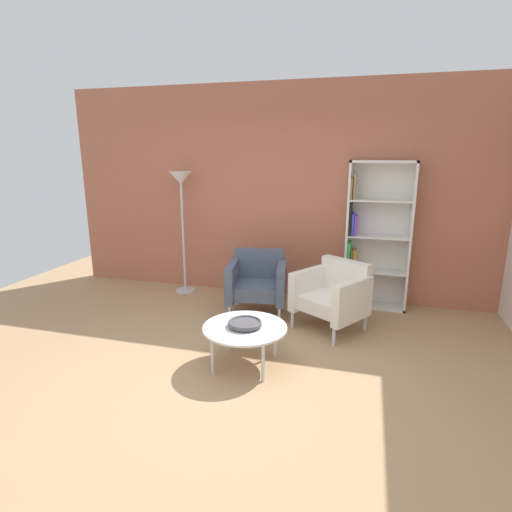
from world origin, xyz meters
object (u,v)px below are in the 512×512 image
(bookshelf_tall, at_px, (373,237))
(floor_lamp_torchiere, at_px, (181,193))
(decorative_bowl, at_px, (245,323))
(armchair_by_bookshelf, at_px, (257,281))
(armchair_spare_guest, at_px, (333,294))
(coffee_table_low, at_px, (245,329))

(bookshelf_tall, distance_m, floor_lamp_torchiere, 2.67)
(decorative_bowl, distance_m, floor_lamp_torchiere, 2.57)
(decorative_bowl, relative_size, armchair_by_bookshelf, 0.39)
(bookshelf_tall, bearing_deg, armchair_spare_guest, -115.07)
(decorative_bowl, distance_m, armchair_by_bookshelf, 1.36)
(bookshelf_tall, relative_size, floor_lamp_torchiere, 1.09)
(armchair_by_bookshelf, height_order, armchair_spare_guest, same)
(bookshelf_tall, height_order, decorative_bowl, bookshelf_tall)
(bookshelf_tall, relative_size, armchair_spare_guest, 2.02)
(bookshelf_tall, distance_m, coffee_table_low, 2.33)
(bookshelf_tall, xyz_separation_m, floor_lamp_torchiere, (-2.61, -0.12, 0.52))
(coffee_table_low, distance_m, floor_lamp_torchiere, 2.60)
(coffee_table_low, xyz_separation_m, armchair_spare_guest, (0.73, 1.10, 0.04))
(coffee_table_low, relative_size, decorative_bowl, 2.50)
(armchair_by_bookshelf, bearing_deg, armchair_spare_guest, -23.38)
(coffee_table_low, bearing_deg, armchair_by_bookshelf, 100.27)
(armchair_by_bookshelf, relative_size, armchair_spare_guest, 0.86)
(bookshelf_tall, distance_m, armchair_by_bookshelf, 1.59)
(decorative_bowl, bearing_deg, coffee_table_low, -104.04)
(armchair_by_bookshelf, bearing_deg, decorative_bowl, -89.04)
(floor_lamp_torchiere, bearing_deg, armchair_spare_guest, -18.59)
(floor_lamp_torchiere, bearing_deg, armchair_by_bookshelf, -21.97)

